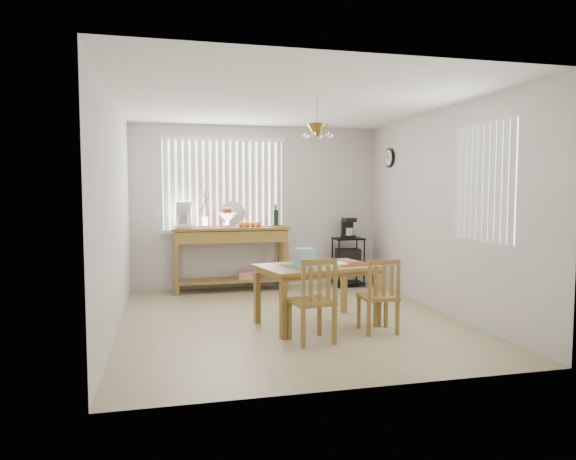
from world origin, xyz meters
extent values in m
cube|color=tan|center=(0.00, 0.00, -0.01)|extent=(4.00, 4.50, 0.01)
cube|color=silver|center=(0.00, 2.30, 1.30)|extent=(4.00, 0.10, 2.60)
cube|color=silver|center=(0.00, -2.30, 1.30)|extent=(4.00, 0.10, 2.60)
cube|color=silver|center=(-2.05, 0.00, 1.30)|extent=(0.10, 4.50, 2.60)
cube|color=silver|center=(2.05, 0.00, 1.30)|extent=(0.10, 4.50, 2.60)
cube|color=white|center=(0.00, 0.00, 2.65)|extent=(4.00, 4.50, 0.10)
cube|color=white|center=(-0.55, 2.25, 1.65)|extent=(1.90, 0.01, 1.40)
cube|color=white|center=(-1.45, 2.23, 1.65)|extent=(0.07, 0.03, 1.40)
cube|color=white|center=(-1.34, 2.23, 1.65)|extent=(0.07, 0.03, 1.40)
cube|color=white|center=(-1.24, 2.23, 1.65)|extent=(0.07, 0.03, 1.40)
cube|color=white|center=(-1.13, 2.23, 1.65)|extent=(0.07, 0.03, 1.40)
cube|color=white|center=(-1.03, 2.23, 1.65)|extent=(0.07, 0.03, 1.40)
cube|color=white|center=(-0.92, 2.23, 1.65)|extent=(0.07, 0.03, 1.40)
cube|color=white|center=(-0.81, 2.23, 1.65)|extent=(0.07, 0.03, 1.40)
cube|color=white|center=(-0.71, 2.23, 1.65)|extent=(0.07, 0.03, 1.40)
cube|color=white|center=(-0.60, 2.23, 1.65)|extent=(0.07, 0.03, 1.40)
cube|color=white|center=(-0.50, 2.23, 1.65)|extent=(0.07, 0.03, 1.40)
cube|color=white|center=(-0.39, 2.23, 1.65)|extent=(0.07, 0.03, 1.40)
cube|color=white|center=(-0.29, 2.23, 1.65)|extent=(0.07, 0.03, 1.40)
cube|color=white|center=(-0.18, 2.23, 1.65)|extent=(0.07, 0.03, 1.40)
cube|color=white|center=(-0.08, 2.23, 1.65)|extent=(0.07, 0.03, 1.40)
cube|color=white|center=(0.03, 2.23, 1.65)|extent=(0.07, 0.03, 1.40)
cube|color=white|center=(0.14, 2.23, 1.65)|extent=(0.07, 0.03, 1.40)
cube|color=white|center=(0.24, 2.23, 1.65)|extent=(0.07, 0.03, 1.40)
cube|color=white|center=(0.35, 2.23, 1.65)|extent=(0.07, 0.03, 1.40)
cube|color=white|center=(-0.55, 2.22, 0.92)|extent=(1.98, 0.06, 0.06)
cube|color=white|center=(-0.55, 2.22, 2.38)|extent=(1.98, 0.06, 0.06)
cube|color=white|center=(2.00, -0.90, 1.65)|extent=(0.01, 1.10, 1.30)
cube|color=white|center=(1.99, -1.40, 1.65)|extent=(0.03, 0.07, 1.30)
cube|color=white|center=(1.99, -1.29, 1.65)|extent=(0.03, 0.07, 1.30)
cube|color=white|center=(1.99, -1.18, 1.65)|extent=(0.03, 0.07, 1.30)
cube|color=white|center=(1.99, -1.07, 1.65)|extent=(0.03, 0.07, 1.30)
cube|color=white|center=(1.99, -0.96, 1.65)|extent=(0.03, 0.07, 1.30)
cube|color=white|center=(1.99, -0.85, 1.65)|extent=(0.03, 0.07, 1.30)
cube|color=white|center=(1.99, -0.74, 1.65)|extent=(0.03, 0.07, 1.30)
cube|color=white|center=(1.99, -0.63, 1.65)|extent=(0.03, 0.07, 1.30)
cube|color=white|center=(1.99, -0.52, 1.65)|extent=(0.03, 0.07, 1.30)
cube|color=white|center=(1.99, -0.41, 1.65)|extent=(0.03, 0.07, 1.30)
cylinder|color=black|center=(1.98, 1.55, 2.08)|extent=(0.04, 0.30, 0.30)
cylinder|color=white|center=(1.95, 1.55, 2.08)|extent=(0.01, 0.25, 0.25)
cylinder|color=olive|center=(0.24, -0.30, 2.43)|extent=(0.01, 0.01, 0.34)
cone|color=olive|center=(0.24, -0.30, 2.25)|extent=(0.24, 0.24, 0.14)
sphere|color=white|center=(0.40, -0.30, 2.19)|extent=(0.05, 0.05, 0.05)
sphere|color=white|center=(0.32, -0.16, 2.19)|extent=(0.05, 0.05, 0.05)
sphere|color=white|center=(0.16, -0.16, 2.19)|extent=(0.05, 0.05, 0.05)
sphere|color=white|center=(0.08, -0.30, 2.19)|extent=(0.05, 0.05, 0.05)
sphere|color=white|center=(0.16, -0.44, 2.19)|extent=(0.05, 0.05, 0.05)
sphere|color=white|center=(0.32, -0.44, 2.19)|extent=(0.05, 0.05, 0.05)
cube|color=olive|center=(-0.48, 1.98, 0.98)|extent=(1.79, 0.50, 0.04)
cube|color=olive|center=(-0.48, 1.98, 0.86)|extent=(1.72, 0.46, 0.18)
cube|color=olive|center=(-1.31, 1.78, 0.39)|extent=(0.07, 0.07, 0.77)
cube|color=olive|center=(0.36, 1.78, 0.39)|extent=(0.07, 0.07, 0.77)
cube|color=olive|center=(-1.31, 2.17, 0.39)|extent=(0.07, 0.07, 0.77)
cube|color=olive|center=(0.36, 2.17, 0.39)|extent=(0.07, 0.07, 0.77)
cube|color=olive|center=(-0.48, 1.98, 0.17)|extent=(1.65, 0.44, 0.03)
cube|color=red|center=(-0.20, 1.98, 0.24)|extent=(0.34, 0.25, 0.11)
cube|color=maroon|center=(-0.48, 1.98, 1.01)|extent=(1.70, 0.28, 0.01)
cube|color=white|center=(-1.19, 1.98, 1.03)|extent=(0.22, 0.27, 0.06)
cube|color=white|center=(-1.19, 2.07, 1.17)|extent=(0.22, 0.09, 0.34)
cube|color=white|center=(-1.19, 1.96, 1.36)|extent=(0.22, 0.25, 0.08)
cylinder|color=white|center=(-1.19, 1.95, 1.13)|extent=(0.15, 0.15, 0.15)
cylinder|color=white|center=(-0.53, 1.96, 1.06)|extent=(0.06, 0.06, 0.11)
cone|color=white|center=(-0.53, 1.96, 1.17)|extent=(0.29, 0.29, 0.10)
sphere|color=red|center=(-0.48, 1.96, 1.26)|extent=(0.09, 0.09, 0.09)
sphere|color=red|center=(-0.50, 2.00, 1.26)|extent=(0.09, 0.09, 0.09)
sphere|color=red|center=(-0.56, 2.00, 1.26)|extent=(0.09, 0.09, 0.09)
sphere|color=red|center=(-0.59, 1.96, 1.26)|extent=(0.09, 0.09, 0.09)
sphere|color=red|center=(-0.56, 1.91, 1.26)|extent=(0.09, 0.09, 0.09)
sphere|color=red|center=(-0.50, 1.91, 1.26)|extent=(0.09, 0.09, 0.09)
sphere|color=orange|center=(-0.32, 1.89, 1.05)|extent=(0.09, 0.09, 0.09)
sphere|color=orange|center=(-0.23, 1.89, 1.05)|extent=(0.09, 0.09, 0.09)
sphere|color=orange|center=(-0.14, 1.89, 1.05)|extent=(0.09, 0.09, 0.09)
sphere|color=orange|center=(-0.05, 1.89, 1.05)|extent=(0.09, 0.09, 0.09)
cylinder|color=silver|center=(-0.42, 2.19, 1.21)|extent=(0.40, 0.10, 0.40)
cylinder|color=white|center=(-0.87, 2.03, 1.08)|extent=(0.09, 0.09, 0.16)
cylinder|color=#4C3823|center=(-0.87, 2.03, 1.41)|extent=(0.10, 0.04, 0.50)
cylinder|color=#4C3823|center=(-0.87, 2.03, 1.44)|extent=(0.15, 0.07, 0.54)
cylinder|color=#4C3823|center=(-0.87, 2.03, 1.39)|extent=(0.19, 0.09, 0.40)
cylinder|color=#4C3823|center=(-0.87, 2.03, 1.47)|extent=(0.06, 0.03, 0.61)
cylinder|color=#4C3823|center=(-0.87, 2.03, 1.37)|extent=(0.24, 0.11, 0.34)
cylinder|color=black|center=(0.25, 2.03, 1.13)|extent=(0.08, 0.08, 0.26)
cylinder|color=black|center=(0.25, 2.03, 1.31)|extent=(0.03, 0.03, 0.09)
cylinder|color=black|center=(1.23, 1.77, 0.40)|extent=(0.02, 0.02, 0.80)
cylinder|color=black|center=(1.66, 1.77, 0.40)|extent=(0.02, 0.02, 0.80)
cylinder|color=black|center=(1.23, 2.10, 0.40)|extent=(0.02, 0.02, 0.80)
cylinder|color=black|center=(1.66, 2.10, 0.40)|extent=(0.02, 0.02, 0.80)
cube|color=black|center=(1.44, 1.94, 0.78)|extent=(0.47, 0.37, 0.03)
cube|color=black|center=(1.44, 1.94, 0.40)|extent=(0.47, 0.37, 0.02)
cube|color=black|center=(1.44, 1.94, 0.06)|extent=(0.47, 0.37, 0.02)
cube|color=black|center=(1.44, 1.94, 0.51)|extent=(0.36, 0.28, 0.21)
cube|color=black|center=(1.44, 1.92, 0.82)|extent=(0.19, 0.22, 0.05)
cube|color=black|center=(1.44, 1.99, 0.94)|extent=(0.19, 0.07, 0.28)
cube|color=black|center=(1.44, 1.92, 1.09)|extent=(0.19, 0.21, 0.07)
cylinder|color=silver|center=(1.44, 1.91, 0.90)|extent=(0.12, 0.12, 0.12)
cube|color=olive|center=(0.24, -0.30, 0.68)|extent=(1.45, 1.10, 0.04)
cube|color=olive|center=(0.24, -0.30, 0.64)|extent=(1.34, 0.99, 0.06)
cube|color=olive|center=(-0.27, -0.78, 0.30)|extent=(0.08, 0.08, 0.61)
cube|color=olive|center=(0.90, -0.53, 0.30)|extent=(0.08, 0.08, 0.61)
cube|color=olive|center=(-0.42, -0.07, 0.30)|extent=(0.08, 0.08, 0.61)
cube|color=olive|center=(0.75, 0.18, 0.30)|extent=(0.08, 0.08, 0.61)
cube|color=#126654|center=(0.05, -0.29, 0.70)|extent=(0.44, 0.36, 0.01)
cube|color=maroon|center=(0.68, -0.35, 0.70)|extent=(0.44, 0.36, 0.01)
cube|color=white|center=(0.43, -0.30, 0.71)|extent=(0.32, 0.28, 0.02)
cube|color=black|center=(0.41, -0.19, 0.71)|extent=(0.28, 0.09, 0.03)
cube|color=#88AEC5|center=(0.04, -0.48, 0.81)|extent=(0.22, 0.22, 0.22)
cube|color=olive|center=(0.00, -0.94, 0.42)|extent=(0.47, 0.47, 0.04)
cube|color=olive|center=(0.14, -0.74, 0.20)|extent=(0.04, 0.04, 0.40)
cube|color=olive|center=(-0.20, -0.79, 0.20)|extent=(0.04, 0.04, 0.40)
cube|color=olive|center=(0.20, -1.09, 0.20)|extent=(0.04, 0.04, 0.40)
cube|color=olive|center=(-0.15, -1.14, 0.20)|extent=(0.04, 0.04, 0.40)
cube|color=olive|center=(0.20, -1.09, 0.66)|extent=(0.04, 0.04, 0.45)
cube|color=olive|center=(-0.15, -1.15, 0.66)|extent=(0.04, 0.04, 0.45)
cube|color=olive|center=(0.03, -1.12, 0.85)|extent=(0.37, 0.09, 0.06)
cube|color=olive|center=(0.12, -1.11, 0.64)|extent=(0.04, 0.03, 0.36)
cube|color=olive|center=(0.03, -1.12, 0.64)|extent=(0.04, 0.03, 0.36)
cube|color=olive|center=(-0.07, -1.14, 0.64)|extent=(0.04, 0.03, 0.36)
cube|color=olive|center=(0.81, -0.74, 0.39)|extent=(0.40, 0.40, 0.04)
cube|color=olive|center=(0.98, -0.59, 0.19)|extent=(0.04, 0.04, 0.37)
cube|color=olive|center=(0.66, -0.57, 0.19)|extent=(0.04, 0.04, 0.37)
cube|color=olive|center=(0.97, -0.91, 0.19)|extent=(0.04, 0.04, 0.37)
cube|color=olive|center=(0.64, -0.90, 0.19)|extent=(0.04, 0.04, 0.37)
cube|color=olive|center=(0.97, -0.92, 0.62)|extent=(0.03, 0.03, 0.42)
cube|color=olive|center=(0.64, -0.91, 0.62)|extent=(0.03, 0.03, 0.42)
cube|color=olive|center=(0.81, -0.92, 0.80)|extent=(0.35, 0.04, 0.05)
cube|color=olive|center=(0.90, -0.92, 0.60)|extent=(0.04, 0.02, 0.33)
cube|color=olive|center=(0.81, -0.92, 0.60)|extent=(0.04, 0.02, 0.33)
cube|color=olive|center=(0.72, -0.91, 0.60)|extent=(0.04, 0.02, 0.33)
camera|label=1|loc=(-1.45, -5.96, 1.56)|focal=32.00mm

